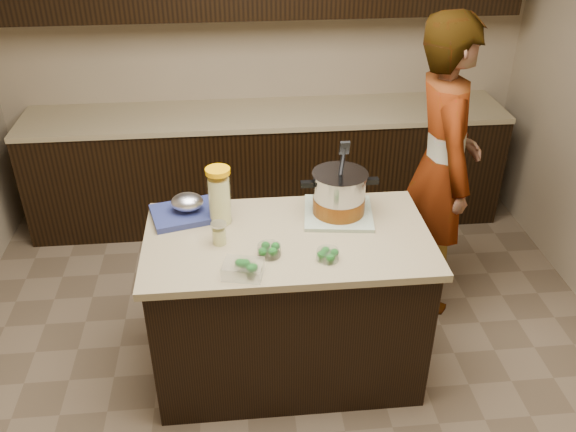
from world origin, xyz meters
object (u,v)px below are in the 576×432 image
(island, at_px, (288,305))
(lemonade_pitcher, at_px, (219,198))
(stock_pot, at_px, (339,196))
(person, at_px, (441,169))

(island, xyz_separation_m, lemonade_pitcher, (-0.34, 0.17, 0.59))
(lemonade_pitcher, bearing_deg, island, -27.31)
(island, distance_m, lemonade_pitcher, 0.70)
(island, distance_m, stock_pot, 0.66)
(island, height_order, lemonade_pitcher, lemonade_pitcher)
(stock_pot, distance_m, lemonade_pitcher, 0.63)
(lemonade_pitcher, relative_size, person, 0.16)
(stock_pot, xyz_separation_m, lemonade_pitcher, (-0.63, -0.01, 0.03))
(lemonade_pitcher, height_order, person, person)
(person, bearing_deg, lemonade_pitcher, 111.63)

